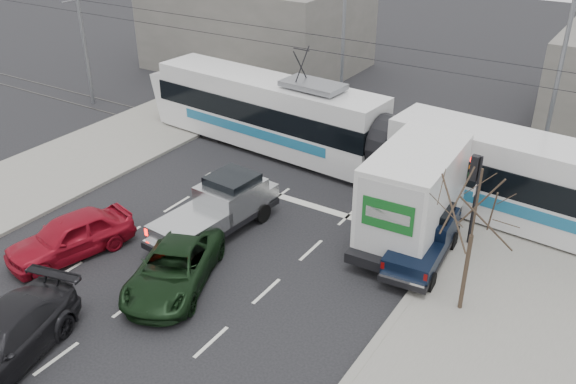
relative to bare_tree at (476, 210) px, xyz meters
The scene contains 16 objects.
ground 8.85m from the bare_tree, 161.79° to the right, with size 120.00×120.00×0.00m, color black.
sidewalk_right 4.69m from the bare_tree, 60.75° to the right, with size 6.00×60.00×0.15m, color gray.
sidewalk_left 20.11m from the bare_tree, behind, with size 6.00×60.00×0.15m, color gray.
rails 11.33m from the bare_tree, 135.38° to the left, with size 60.00×1.60×0.03m, color #33302D.
building_left 29.11m from the bare_tree, 137.92° to the left, with size 14.00×10.00×6.00m, color slate.
bare_tree is the anchor object (origin of this frame).
traffic_signal 4.28m from the bare_tree, 105.76° to the left, with size 0.44×0.44×3.60m.
street_lamp_near 11.58m from the bare_tree, 91.42° to the left, with size 2.38×0.25×9.00m.
street_lamp_far 17.97m from the bare_tree, 131.12° to the left, with size 2.38×0.25×9.00m.
catenary 10.68m from the bare_tree, 135.38° to the left, with size 60.00×0.20×7.00m.
tram 9.46m from the bare_tree, 129.50° to the left, with size 26.70×4.78×5.42m.
silver_pickup 10.07m from the bare_tree, behind, with size 2.45×5.94×2.10m.
box_truck 5.15m from the bare_tree, 129.51° to the left, with size 2.94×7.77×3.84m.
navy_pickup 4.17m from the bare_tree, 134.08° to the left, with size 2.08×4.71×1.93m.
green_car 10.08m from the bare_tree, 156.22° to the right, with size 2.35×5.10×1.42m, color black.
red_car 14.33m from the bare_tree, 161.35° to the right, with size 1.88×4.67×1.59m, color maroon.
Camera 1 is at (11.31, -13.78, 12.72)m, focal length 38.00 mm.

